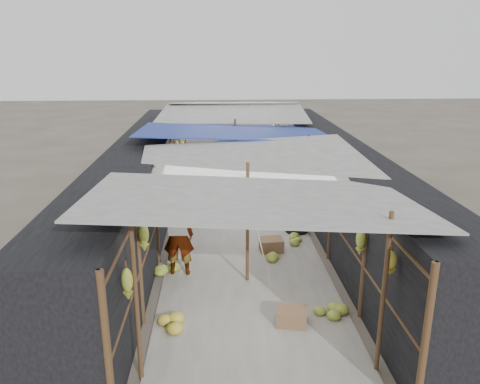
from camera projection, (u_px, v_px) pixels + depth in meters
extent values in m
plane|color=#6B6356|center=(260.00, 374.00, 7.15)|extent=(80.00, 80.00, 0.00)
cube|color=#9E998E|center=(239.00, 222.00, 13.35)|extent=(3.60, 16.00, 0.02)
cube|color=black|center=(141.00, 185.00, 12.88)|extent=(1.40, 15.00, 2.30)
cube|color=black|center=(335.00, 183.00, 13.15)|extent=(1.40, 15.00, 2.30)
cube|color=brown|center=(292.00, 317.00, 8.38)|extent=(0.60, 0.52, 0.31)
cube|color=brown|center=(271.00, 245.00, 11.41)|extent=(0.59, 0.48, 0.33)
cube|color=brown|center=(218.00, 170.00, 18.61)|extent=(0.50, 0.42, 0.29)
cylinder|color=black|center=(296.00, 229.00, 12.64)|extent=(0.61, 0.61, 0.18)
imported|color=white|center=(178.00, 235.00, 10.04)|extent=(0.69, 0.47, 1.84)
imported|color=#214BA7|center=(235.00, 177.00, 15.33)|extent=(0.88, 0.82, 1.45)
imported|color=#49433F|center=(279.00, 170.00, 17.24)|extent=(0.61, 0.70, 0.94)
cylinder|color=brown|center=(136.00, 301.00, 6.68)|extent=(0.07, 0.07, 2.60)
cylinder|color=brown|center=(383.00, 295.00, 6.86)|extent=(0.07, 0.07, 2.60)
cylinder|color=brown|center=(248.00, 224.00, 9.63)|extent=(0.07, 0.07, 2.60)
cylinder|color=brown|center=(172.00, 185.00, 12.41)|extent=(0.07, 0.07, 2.60)
cylinder|color=brown|center=(307.00, 183.00, 12.59)|extent=(0.07, 0.07, 2.60)
cylinder|color=brown|center=(235.00, 158.00, 15.36)|extent=(0.07, 0.07, 2.60)
cylinder|color=brown|center=(186.00, 142.00, 18.13)|extent=(0.07, 0.07, 2.60)
cylinder|color=brown|center=(278.00, 141.00, 18.31)|extent=(0.07, 0.07, 2.60)
cube|color=#9D9D97|center=(256.00, 198.00, 7.37)|extent=(5.21, 3.19, 0.52)
cube|color=#9D9D97|center=(253.00, 161.00, 10.48)|extent=(5.23, 3.73, 0.50)
cube|color=navy|center=(234.00, 132.00, 13.59)|extent=(5.40, 3.60, 0.41)
cube|color=#9D9D97|center=(233.00, 113.00, 16.71)|extent=(5.37, 3.66, 0.27)
cube|color=#9D9D97|center=(233.00, 103.00, 18.98)|extent=(5.00, 1.99, 0.24)
cylinder|color=brown|center=(165.00, 153.00, 12.65)|extent=(0.06, 15.00, 0.06)
cylinder|color=brown|center=(312.00, 151.00, 12.85)|extent=(0.06, 15.00, 0.06)
cylinder|color=gray|center=(239.00, 152.00, 12.75)|extent=(0.02, 15.00, 0.02)
cube|color=#1D4F85|center=(227.00, 136.00, 16.78)|extent=(0.65, 0.03, 0.60)
cube|color=white|center=(254.00, 141.00, 15.79)|extent=(0.60, 0.03, 0.55)
cube|color=#1D1692|center=(227.00, 154.00, 13.87)|extent=(0.70, 0.03, 0.60)
cube|color=#A72519|center=(282.00, 167.00, 12.40)|extent=(0.50, 0.03, 0.60)
ellipsoid|color=olive|center=(127.00, 284.00, 6.46)|extent=(0.16, 0.14, 0.49)
ellipsoid|color=olive|center=(144.00, 237.00, 7.96)|extent=(0.18, 0.16, 0.51)
ellipsoid|color=olive|center=(153.00, 213.00, 9.15)|extent=(0.14, 0.12, 0.39)
ellipsoid|color=olive|center=(163.00, 193.00, 10.91)|extent=(0.18, 0.16, 0.58)
ellipsoid|color=olive|center=(167.00, 169.00, 11.85)|extent=(0.17, 0.14, 0.35)
ellipsoid|color=olive|center=(172.00, 161.00, 13.37)|extent=(0.17, 0.15, 0.52)
ellipsoid|color=gold|center=(176.00, 149.00, 14.82)|extent=(0.18, 0.15, 0.50)
ellipsoid|color=gold|center=(180.00, 140.00, 16.50)|extent=(0.15, 0.13, 0.50)
ellipsoid|color=gold|center=(183.00, 136.00, 17.76)|extent=(0.18, 0.15, 0.48)
ellipsoid|color=olive|center=(185.00, 129.00, 18.96)|extent=(0.15, 0.13, 0.57)
ellipsoid|color=gold|center=(391.00, 263.00, 6.76)|extent=(0.17, 0.14, 0.39)
ellipsoid|color=olive|center=(361.00, 242.00, 8.17)|extent=(0.17, 0.15, 0.51)
ellipsoid|color=gold|center=(342.00, 210.00, 9.38)|extent=(0.17, 0.15, 0.55)
ellipsoid|color=gold|center=(323.00, 188.00, 11.01)|extent=(0.15, 0.12, 0.51)
ellipsoid|color=olive|center=(314.00, 170.00, 12.01)|extent=(0.18, 0.15, 0.47)
ellipsoid|color=olive|center=(300.00, 159.00, 14.00)|extent=(0.19, 0.16, 0.47)
ellipsoid|color=gold|center=(296.00, 147.00, 14.73)|extent=(0.16, 0.13, 0.39)
ellipsoid|color=olive|center=(287.00, 145.00, 16.44)|extent=(0.17, 0.15, 0.49)
ellipsoid|color=olive|center=(281.00, 131.00, 17.90)|extent=(0.16, 0.14, 0.43)
ellipsoid|color=gold|center=(276.00, 126.00, 19.53)|extent=(0.18, 0.16, 0.59)
ellipsoid|color=olive|center=(275.00, 257.00, 10.84)|extent=(0.51, 0.44, 0.26)
ellipsoid|color=olive|center=(277.00, 179.00, 17.20)|extent=(0.60, 0.51, 0.30)
ellipsoid|color=olive|center=(200.00, 198.00, 15.07)|extent=(0.58, 0.49, 0.29)
ellipsoid|color=olive|center=(330.00, 309.00, 8.69)|extent=(0.47, 0.40, 0.23)
ellipsoid|color=olive|center=(295.00, 237.00, 11.91)|extent=(0.62, 0.53, 0.31)
ellipsoid|color=gold|center=(171.00, 323.00, 8.18)|extent=(0.66, 0.56, 0.33)
ellipsoid|color=gold|center=(286.00, 199.00, 14.89)|extent=(0.68, 0.57, 0.34)
ellipsoid|color=olive|center=(169.00, 267.00, 10.37)|extent=(0.45, 0.38, 0.23)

